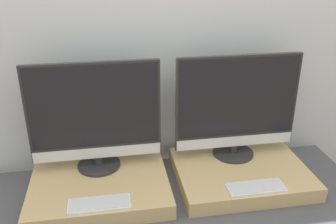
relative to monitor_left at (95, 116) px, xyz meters
The scene contains 8 objects.
wall_back 0.47m from the monitor_left, 30.69° to the left, with size 8.00×0.04×2.60m.
workbench 0.59m from the monitor_left, 30.74° to the right, with size 1.83×0.69×0.71m.
wooden_riser_left 0.34m from the monitor_left, 90.00° to the right, with size 0.65×0.50×0.07m.
monitor_left is the anchor object (origin of this frame).
keyboard_left 0.42m from the monitor_left, 90.00° to the right, with size 0.26×0.10×0.01m.
wooden_riser_right 0.78m from the monitor_left, 10.46° to the right, with size 0.65×0.50×0.07m.
monitor_right 0.70m from the monitor_left, ahead, with size 0.63×0.21×0.54m.
keyboard_right 0.82m from the monitor_left, 24.28° to the right, with size 0.26×0.10×0.01m.
Camera 1 is at (-0.28, -1.09, 1.80)m, focal length 40.00 mm.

